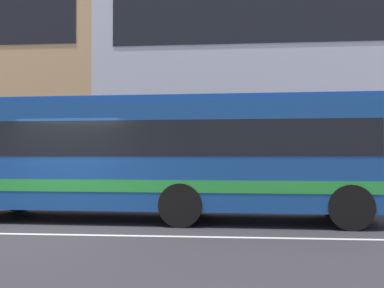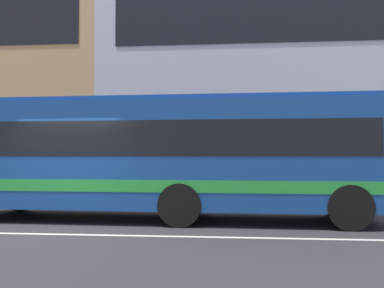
% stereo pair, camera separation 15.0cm
% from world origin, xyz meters
% --- Properties ---
extents(ground_plane, '(160.00, 160.00, 0.00)m').
position_xyz_m(ground_plane, '(0.00, 0.00, 0.00)').
color(ground_plane, '#302E33').
extents(lane_centre_line, '(60.00, 0.16, 0.01)m').
position_xyz_m(lane_centre_line, '(0.00, 0.00, 0.00)').
color(lane_centre_line, silver).
rests_on(lane_centre_line, ground_plane).
extents(apartment_block_right, '(24.57, 9.27, 13.55)m').
position_xyz_m(apartment_block_right, '(9.77, 15.66, 6.78)').
color(apartment_block_right, silver).
rests_on(apartment_block_right, ground_plane).
extents(transit_bus, '(10.91, 2.96, 3.05)m').
position_xyz_m(transit_bus, '(2.04, 2.46, 1.69)').
color(transit_bus, navy).
rests_on(transit_bus, ground_plane).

